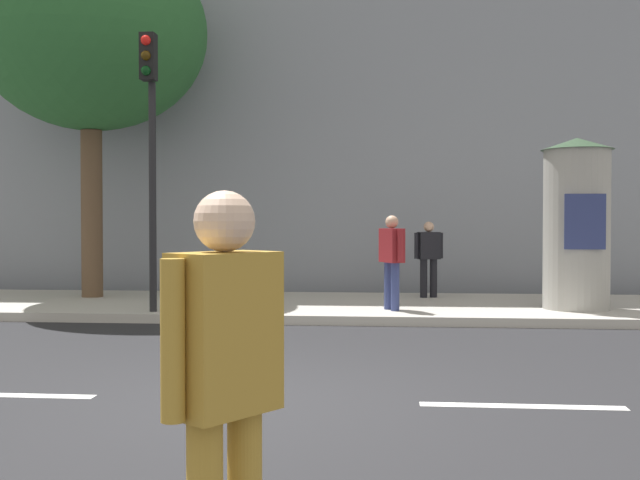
# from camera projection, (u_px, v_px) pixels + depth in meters

# --- Properties ---
(ground_plane) EXTENTS (80.00, 80.00, 0.00)m
(ground_plane) POSITION_uv_depth(u_px,v_px,m) (254.00, 401.00, 6.92)
(ground_plane) COLOR #232326
(sidewalk_curb) EXTENTS (36.00, 4.00, 0.15)m
(sidewalk_curb) POSITION_uv_depth(u_px,v_px,m) (321.00, 306.00, 13.88)
(sidewalk_curb) COLOR #B2ADA3
(sidewalk_curb) RESTS_ON ground_plane
(lane_markings) EXTENTS (25.80, 0.16, 0.01)m
(lane_markings) POSITION_uv_depth(u_px,v_px,m) (254.00, 400.00, 6.92)
(lane_markings) COLOR silver
(lane_markings) RESTS_ON ground_plane
(building_backdrop) EXTENTS (36.00, 5.00, 10.53)m
(building_backdrop) POSITION_uv_depth(u_px,v_px,m) (339.00, 74.00, 18.73)
(building_backdrop) COLOR gray
(building_backdrop) RESTS_ON ground_plane
(traffic_light) EXTENTS (0.24, 0.45, 4.49)m
(traffic_light) POSITION_uv_depth(u_px,v_px,m) (150.00, 127.00, 12.29)
(traffic_light) COLOR black
(traffic_light) RESTS_ON sidewalk_curb
(poster_column) EXTENTS (1.20, 1.20, 2.88)m
(poster_column) POSITION_uv_depth(u_px,v_px,m) (577.00, 222.00, 12.82)
(poster_column) COLOR #9E9B93
(poster_column) RESTS_ON sidewalk_curb
(street_tree) EXTENTS (4.51, 4.51, 7.09)m
(street_tree) POSITION_uv_depth(u_px,v_px,m) (90.00, 33.00, 14.78)
(street_tree) COLOR brown
(street_tree) RESTS_ON sidewalk_curb
(pedestrian_in_red_top) EXTENTS (0.44, 0.50, 1.75)m
(pedestrian_in_red_top) POSITION_uv_depth(u_px,v_px,m) (225.00, 375.00, 2.97)
(pedestrian_in_red_top) COLOR #B78C33
(pedestrian_in_red_top) RESTS_ON ground_plane
(pedestrian_near_pole) EXTENTS (0.44, 0.61, 1.58)m
(pedestrian_near_pole) POSITION_uv_depth(u_px,v_px,m) (392.00, 254.00, 12.66)
(pedestrian_near_pole) COLOR navy
(pedestrian_near_pole) RESTS_ON sidewalk_curb
(pedestrian_in_dark_shirt) EXTENTS (0.56, 0.47, 1.47)m
(pedestrian_in_dark_shirt) POSITION_uv_depth(u_px,v_px,m) (428.00, 253.00, 14.78)
(pedestrian_in_dark_shirt) COLOR black
(pedestrian_in_dark_shirt) RESTS_ON sidewalk_curb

